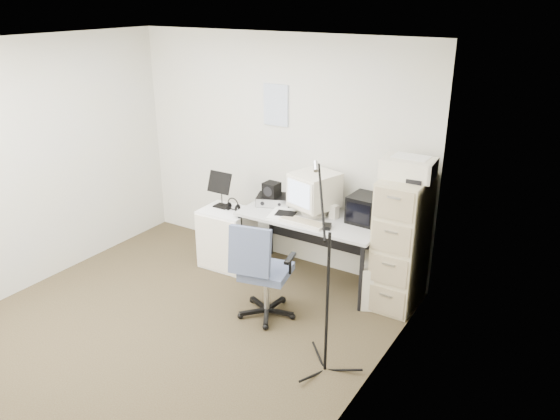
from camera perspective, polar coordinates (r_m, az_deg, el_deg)
The scene contains 23 objects.
floor at distance 5.23m, azimuth -10.89°, elevation -11.89°, with size 3.60×3.60×0.01m, color #312515.
ceiling at distance 4.40m, azimuth -13.27°, elevation 16.49°, with size 3.60×3.60×0.01m, color white.
wall_back at distance 6.02m, azimuth -0.19°, elevation 6.23°, with size 3.60×0.02×2.50m, color silver.
wall_left at distance 6.01m, azimuth -24.64°, elevation 4.18°, with size 0.02×3.60×2.50m, color silver.
wall_right at distance 3.74m, azimuth 8.68°, elevation -4.05°, with size 0.02×3.60×2.50m, color silver.
wall_calendar at distance 5.91m, azimuth -0.43°, elevation 10.91°, with size 0.30×0.02×0.44m, color white.
filing_cabinet at distance 5.32m, azimuth 12.56°, elevation -3.37°, with size 0.40×0.60×1.30m, color tan.
printer at distance 5.07m, azimuth 13.28°, elevation 4.29°, with size 0.47×0.32×0.18m, color beige.
desk at distance 5.75m, azimuth 3.31°, elevation -4.00°, with size 1.50×0.70×0.73m, color #B1B1AC.
crt_monitor at distance 5.59m, azimuth 3.64°, elevation 1.72°, with size 0.40×0.42×0.44m, color beige.
crt_tv at distance 5.48m, azimuth 8.92°, elevation 0.15°, with size 0.30×0.32×0.27m, color black.
desk_speaker at distance 5.55m, azimuth 5.67°, elevation -0.18°, with size 0.07×0.07×0.14m, color beige.
keyboard at distance 5.42m, azimuth 2.35°, elevation -1.28°, with size 0.48×0.17×0.03m, color beige.
mouse at distance 5.32m, azimuth 4.95°, elevation -1.73°, with size 0.07×0.12×0.04m, color black.
radio_receiver at distance 5.89m, azimuth -0.65°, elevation 1.08°, with size 0.35×0.25×0.10m, color black.
radio_speaker at distance 5.82m, azimuth -0.88°, elevation 2.14°, with size 0.16×0.15×0.16m, color black.
papers at distance 5.61m, azimuth 0.25°, elevation -0.44°, with size 0.24×0.33×0.02m, color white.
pc_tower at distance 5.51m, azimuth 9.40°, elevation -7.24°, with size 0.21×0.47×0.44m, color beige.
office_chair at distance 5.07m, azimuth -1.44°, elevation -6.26°, with size 0.55×0.55×0.96m, color slate.
side_cart at distance 6.09m, azimuth -5.53°, elevation -2.91°, with size 0.54×0.43×0.67m, color white.
music_stand at distance 5.98m, azimuth -6.14°, elevation 2.19°, with size 0.28×0.15×0.41m, color black.
headphones at distance 5.91m, azimuth -4.93°, elevation 0.37°, with size 0.16×0.16×0.03m, color black.
mic_stand at distance 4.22m, azimuth 5.04°, elevation -7.61°, with size 0.02×0.02×1.60m, color black.
Camera 1 is at (3.07, -3.12, 2.86)m, focal length 35.00 mm.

